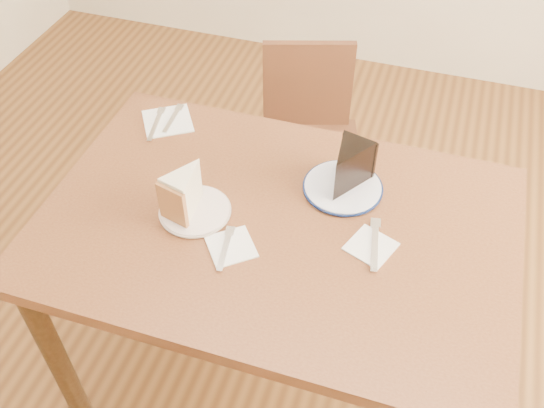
{
  "coord_description": "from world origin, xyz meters",
  "views": [
    {
      "loc": [
        0.31,
        -0.99,
        1.88
      ],
      "look_at": [
        -0.02,
        0.01,
        0.8
      ],
      "focal_mm": 40.0,
      "sensor_mm": 36.0,
      "label": 1
    }
  ],
  "objects": [
    {
      "name": "table",
      "position": [
        0.0,
        0.0,
        0.65
      ],
      "size": [
        1.2,
        0.8,
        0.75
      ],
      "color": "#492513",
      "rests_on": "ground"
    },
    {
      "name": "knife_spare",
      "position": [
        -0.46,
        0.26,
        0.76
      ],
      "size": [
        0.04,
        0.16,
        0.0
      ],
      "primitive_type": "cube",
      "rotation": [
        0.0,
        0.0,
        0.2
      ],
      "color": "silver",
      "rests_on": "napkin_spare"
    },
    {
      "name": "napkin_navy",
      "position": [
        0.24,
        -0.01,
        0.75
      ],
      "size": [
        0.13,
        0.13,
        0.0
      ],
      "primitive_type": "cube",
      "rotation": [
        0.0,
        0.0,
        -0.37
      ],
      "color": "white",
      "rests_on": "table"
    },
    {
      "name": "napkin_cream",
      "position": [
        -0.08,
        -0.11,
        0.75
      ],
      "size": [
        0.15,
        0.15,
        0.0
      ],
      "primitive_type": "cube",
      "rotation": [
        0.0,
        0.0,
        0.67
      ],
      "color": "white",
      "rests_on": "table"
    },
    {
      "name": "fork_spare",
      "position": [
        -0.42,
        0.3,
        0.76
      ],
      "size": [
        0.02,
        0.14,
        0.0
      ],
      "primitive_type": "cube",
      "rotation": [
        0.0,
        0.0,
        0.06
      ],
      "color": "silver",
      "rests_on": "napkin_spare"
    },
    {
      "name": "carrot_cake",
      "position": [
        -0.23,
        -0.03,
        0.82
      ],
      "size": [
        0.11,
        0.13,
        0.11
      ],
      "primitive_type": null,
      "rotation": [
        0.0,
        0.0,
        -0.26
      ],
      "color": "beige",
      "rests_on": "plate_cream"
    },
    {
      "name": "napkin_spare",
      "position": [
        -0.44,
        0.29,
        0.75
      ],
      "size": [
        0.19,
        0.19,
        0.0
      ],
      "primitive_type": "cube",
      "rotation": [
        0.0,
        0.0,
        0.58
      ],
      "color": "white",
      "rests_on": "table"
    },
    {
      "name": "plate_cream",
      "position": [
        -0.21,
        -0.03,
        0.76
      ],
      "size": [
        0.18,
        0.18,
        0.01
      ],
      "primitive_type": "cylinder",
      "color": "silver",
      "rests_on": "table"
    },
    {
      "name": "plate_navy",
      "position": [
        0.13,
        0.17,
        0.76
      ],
      "size": [
        0.2,
        0.2,
        0.01
      ],
      "primitive_type": "cylinder",
      "color": "white",
      "rests_on": "table"
    },
    {
      "name": "knife_navy",
      "position": [
        0.25,
        -0.0,
        0.76
      ],
      "size": [
        0.04,
        0.17,
        0.0
      ],
      "primitive_type": "cube",
      "rotation": [
        0.0,
        0.0,
        0.16
      ],
      "color": "silver",
      "rests_on": "napkin_navy"
    },
    {
      "name": "ground",
      "position": [
        0.0,
        0.0,
        0.0
      ],
      "size": [
        4.0,
        4.0,
        0.0
      ],
      "primitive_type": "plane",
      "color": "#4D2D14",
      "rests_on": "ground"
    },
    {
      "name": "chocolate_cake",
      "position": [
        0.14,
        0.17,
        0.82
      ],
      "size": [
        0.13,
        0.15,
        0.11
      ],
      "primitive_type": null,
      "rotation": [
        0.0,
        0.0,
        2.89
      ],
      "color": "black",
      "rests_on": "plate_navy"
    },
    {
      "name": "chair_far",
      "position": [
        -0.1,
        0.7,
        0.43
      ],
      "size": [
        0.48,
        0.48,
        0.78
      ],
      "rotation": [
        0.0,
        0.0,
        3.45
      ],
      "color": "#3A1D11",
      "rests_on": "ground"
    },
    {
      "name": "fork_cream",
      "position": [
        -0.09,
        -0.13,
        0.76
      ],
      "size": [
        0.04,
        0.14,
        0.0
      ],
      "primitive_type": "cube",
      "rotation": [
        0.0,
        0.0,
        0.16
      ],
      "color": "silver",
      "rests_on": "napkin_cream"
    }
  ]
}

